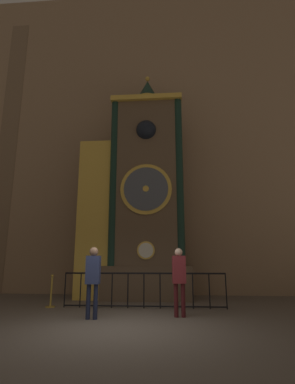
{
  "coord_description": "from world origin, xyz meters",
  "views": [
    {
      "loc": [
        1.19,
        -6.63,
        1.39
      ],
      "look_at": [
        0.27,
        4.98,
        4.06
      ],
      "focal_mm": 28.0,
      "sensor_mm": 36.0,
      "label": 1
    }
  ],
  "objects_px": {
    "clock_tower": "(137,198)",
    "stanchion_post": "(51,297)",
    "visitor_far": "(179,275)",
    "visitor_near": "(93,275)"
  },
  "relations": [
    {
      "from": "visitor_near",
      "to": "visitor_far",
      "type": "relative_size",
      "value": 1.01
    },
    {
      "from": "clock_tower",
      "to": "visitor_far",
      "type": "height_order",
      "value": "clock_tower"
    },
    {
      "from": "clock_tower",
      "to": "stanchion_post",
      "type": "relative_size",
      "value": 9.51
    },
    {
      "from": "clock_tower",
      "to": "visitor_near",
      "type": "distance_m",
      "value": 4.9
    },
    {
      "from": "clock_tower",
      "to": "visitor_far",
      "type": "relative_size",
      "value": 5.42
    },
    {
      "from": "visitor_near",
      "to": "visitor_far",
      "type": "height_order",
      "value": "visitor_near"
    },
    {
      "from": "visitor_near",
      "to": "stanchion_post",
      "type": "distance_m",
      "value": 2.6
    },
    {
      "from": "visitor_far",
      "to": "stanchion_post",
      "type": "bearing_deg",
      "value": 156.56
    },
    {
      "from": "clock_tower",
      "to": "stanchion_post",
      "type": "xyz_separation_m",
      "value": [
        -2.37,
        -2.2,
        -3.53
      ]
    },
    {
      "from": "clock_tower",
      "to": "stanchion_post",
      "type": "distance_m",
      "value": 4.78
    }
  ]
}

